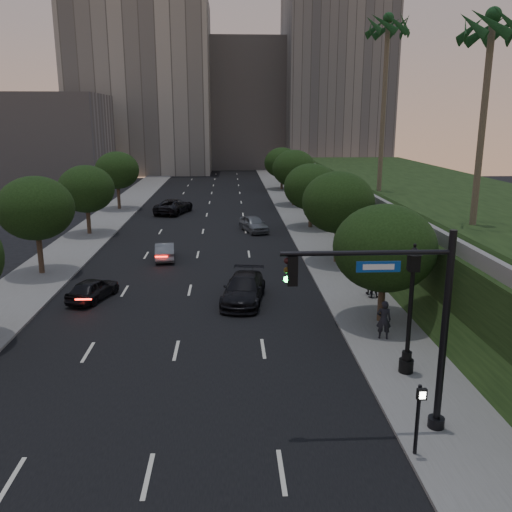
{
  "coord_description": "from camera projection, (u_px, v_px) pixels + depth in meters",
  "views": [
    {
      "loc": [
        2.53,
        -18.14,
        10.36
      ],
      "look_at": [
        3.83,
        8.34,
        3.6
      ],
      "focal_mm": 38.0,
      "sensor_mm": 36.0,
      "label": 1
    }
  ],
  "objects": [
    {
      "name": "tree_left_b",
      "position": [
        36.0,
        208.0,
        35.79
      ],
      "size": [
        5.0,
        5.0,
        6.71
      ],
      "color": "#38281C",
      "rests_on": "ground"
    },
    {
      "name": "sedan_far_right",
      "position": [
        254.0,
        224.0,
        50.74
      ],
      "size": [
        3.06,
        4.77,
        1.51
      ],
      "primitive_type": "imported",
      "rotation": [
        0.0,
        0.0,
        0.31
      ],
      "color": "slate",
      "rests_on": "ground"
    },
    {
      "name": "sedan_far_left",
      "position": [
        174.0,
        206.0,
        60.45
      ],
      "size": [
        4.44,
        6.5,
        1.65
      ],
      "primitive_type": "imported",
      "rotation": [
        0.0,
        0.0,
        2.83
      ],
      "color": "black",
      "rests_on": "ground"
    },
    {
      "name": "office_block_right",
      "position": [
        334.0,
        79.0,
        109.6
      ],
      "size": [
        20.0,
        22.0,
        36.0
      ],
      "primitive_type": "cube",
      "color": "slate",
      "rests_on": "ground"
    },
    {
      "name": "office_block_left",
      "position": [
        143.0,
        88.0,
        104.41
      ],
      "size": [
        26.0,
        20.0,
        32.0
      ],
      "primitive_type": "cube",
      "color": "gray",
      "rests_on": "ground"
    },
    {
      "name": "pedestrian_signal",
      "position": [
        419.0,
        414.0,
        16.59
      ],
      "size": [
        0.3,
        0.33,
        2.5
      ],
      "color": "black",
      "rests_on": "ground"
    },
    {
      "name": "parapet_wall",
      "position": [
        357.0,
        190.0,
        46.66
      ],
      "size": [
        0.35,
        90.0,
        0.7
      ],
      "primitive_type": "cube",
      "color": "slate",
      "rests_on": "embankment"
    },
    {
      "name": "sedan_near_right",
      "position": [
        244.0,
        289.0,
        31.28
      ],
      "size": [
        3.02,
        5.66,
        1.56
      ],
      "primitive_type": "imported",
      "rotation": [
        0.0,
        0.0,
        -0.16
      ],
      "color": "black",
      "rests_on": "ground"
    },
    {
      "name": "sedan_near_left",
      "position": [
        93.0,
        289.0,
        31.64
      ],
      "size": [
        2.73,
        4.22,
        1.34
      ],
      "primitive_type": "imported",
      "rotation": [
        0.0,
        0.0,
        2.82
      ],
      "color": "black",
      "rests_on": "ground"
    },
    {
      "name": "tree_left_d",
      "position": [
        117.0,
        170.0,
        61.92
      ],
      "size": [
        5.0,
        5.0,
        6.71
      ],
      "color": "#38281C",
      "rests_on": "ground"
    },
    {
      "name": "sidewalk_right",
      "position": [
        314.0,
        234.0,
        49.5
      ],
      "size": [
        4.5,
        140.0,
        0.15
      ],
      "primitive_type": "cube",
      "color": "slate",
      "rests_on": "ground"
    },
    {
      "name": "tree_right_d",
      "position": [
        294.0,
        168.0,
        64.85
      ],
      "size": [
        5.2,
        5.2,
        6.74
      ],
      "color": "#38281C",
      "rests_on": "ground"
    },
    {
      "name": "office_block_filler",
      "position": [
        47.0,
        140.0,
        84.77
      ],
      "size": [
        18.0,
        16.0,
        14.0
      ],
      "primitive_type": "cube",
      "color": "#9E9791",
      "rests_on": "ground"
    },
    {
      "name": "tree_right_c",
      "position": [
        311.0,
        187.0,
        51.43
      ],
      "size": [
        5.2,
        5.2,
        6.24
      ],
      "color": "#38281C",
      "rests_on": "ground"
    },
    {
      "name": "office_block_mid",
      "position": [
        245.0,
        105.0,
        115.78
      ],
      "size": [
        22.0,
        18.0,
        26.0
      ],
      "primitive_type": "cube",
      "color": "#9E9791",
      "rests_on": "ground"
    },
    {
      "name": "road_surface",
      "position": [
        202.0,
        236.0,
        49.02
      ],
      "size": [
        16.0,
        140.0,
        0.02
      ],
      "primitive_type": "cube",
      "color": "black",
      "rests_on": "ground"
    },
    {
      "name": "ground",
      "position": [
        164.0,
        407.0,
        19.99
      ],
      "size": [
        160.0,
        160.0,
        0.0
      ],
      "primitive_type": "plane",
      "color": "black",
      "rests_on": "ground"
    },
    {
      "name": "pedestrian_b",
      "position": [
        372.0,
        285.0,
        31.64
      ],
      "size": [
        0.75,
        0.6,
        1.52
      ],
      "primitive_type": "imported",
      "rotation": [
        0.0,
        0.0,
        3.17
      ],
      "color": "black",
      "rests_on": "sidewalk_right"
    },
    {
      "name": "tree_right_a",
      "position": [
        384.0,
        248.0,
        27.23
      ],
      "size": [
        5.2,
        5.2,
        6.24
      ],
      "color": "#38281C",
      "rests_on": "ground"
    },
    {
      "name": "palm_mid",
      "position": [
        492.0,
        28.0,
        30.59
      ],
      "size": [
        3.2,
        3.2,
        13.0
      ],
      "color": "#4C4233",
      "rests_on": "embankment"
    },
    {
      "name": "tree_right_e",
      "position": [
        282.0,
        163.0,
        79.49
      ],
      "size": [
        5.2,
        5.2,
        6.24
      ],
      "color": "#38281C",
      "rests_on": "ground"
    },
    {
      "name": "sidewalk_left",
      "position": [
        87.0,
        236.0,
        48.52
      ],
      "size": [
        4.5,
        140.0,
        0.15
      ],
      "primitive_type": "cube",
      "color": "slate",
      "rests_on": "ground"
    },
    {
      "name": "sedan_mid_left",
      "position": [
        165.0,
        251.0,
        40.76
      ],
      "size": [
        1.8,
        4.12,
        1.32
      ],
      "primitive_type": "imported",
      "rotation": [
        0.0,
        0.0,
        3.24
      ],
      "color": "slate",
      "rests_on": "ground"
    },
    {
      "name": "palm_far",
      "position": [
        388.0,
        29.0,
        45.43
      ],
      "size": [
        3.2,
        3.2,
        15.5
      ],
      "color": "#4C4233",
      "rests_on": "embankment"
    },
    {
      "name": "embankment",
      "position": [
        451.0,
        216.0,
        47.64
      ],
      "size": [
        18.0,
        90.0,
        4.0
      ],
      "primitive_type": "cube",
      "color": "black",
      "rests_on": "ground"
    },
    {
      "name": "pedestrian_c",
      "position": [
        371.0,
        280.0,
        32.14
      ],
      "size": [
        1.08,
        0.57,
        1.77
      ],
      "primitive_type": "imported",
      "rotation": [
        0.0,
        0.0,
        3.28
      ],
      "color": "black",
      "rests_on": "sidewalk_right"
    },
    {
      "name": "tree_left_c",
      "position": [
        86.0,
        189.0,
        48.46
      ],
      "size": [
        5.0,
        5.0,
        6.34
      ],
      "color": "#38281C",
      "rests_on": "ground"
    },
    {
      "name": "street_lamp",
      "position": [
        410.0,
        315.0,
        21.85
      ],
      "size": [
        0.64,
        0.64,
        5.62
      ],
      "color": "black",
      "rests_on": "ground"
    },
    {
      "name": "tree_right_b",
      "position": [
        338.0,
        202.0,
        38.72
      ],
      "size": [
        5.2,
        5.2,
        6.74
      ],
      "color": "#38281C",
      "rests_on": "ground"
    },
    {
      "name": "pedestrian_a",
      "position": [
        384.0,
        320.0,
        25.64
      ],
      "size": [
        0.77,
        0.59,
        1.89
      ],
      "primitive_type": "imported",
      "rotation": [
        0.0,
        0.0,
        2.93
      ],
      "color": "black",
      "rests_on": "sidewalk_right"
    },
    {
      "name": "traffic_signal_mast",
      "position": [
        411.0,
        331.0,
        17.53
      ],
      "size": [
        5.68,
        0.56,
        7.0
      ],
      "color": "black",
      "rests_on": "ground"
    }
  ]
}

